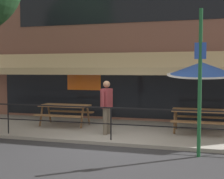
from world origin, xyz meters
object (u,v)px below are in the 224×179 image
at_px(picnic_table_left, 65,109).
at_px(patio_umbrella_centre, 201,69).
at_px(picnic_table_centre, 201,115).
at_px(street_sign_pole, 200,81).
at_px(pedestrian_walking, 107,104).

xyz_separation_m(picnic_table_left, patio_umbrella_centre, (4.82, -0.29, 1.47)).
bearing_deg(picnic_table_centre, street_sign_pole, -90.80).
bearing_deg(picnic_table_left, street_sign_pole, -28.49).
bearing_deg(patio_umbrella_centre, pedestrian_walking, -164.70).
bearing_deg(pedestrian_walking, patio_umbrella_centre, 15.30).
xyz_separation_m(picnic_table_left, picnic_table_centre, (4.82, -0.07, 0.00)).
relative_size(picnic_table_left, picnic_table_centre, 1.00).
bearing_deg(street_sign_pole, picnic_table_centre, 89.20).
distance_m(picnic_table_left, picnic_table_centre, 4.82).
xyz_separation_m(picnic_table_centre, patio_umbrella_centre, (0.00, -0.22, 1.47)).
height_order(picnic_table_left, patio_umbrella_centre, patio_umbrella_centre).
distance_m(picnic_table_left, pedestrian_walking, 2.24).
height_order(patio_umbrella_centre, pedestrian_walking, patio_umbrella_centre).
bearing_deg(pedestrian_walking, picnic_table_centre, 19.24).
height_order(picnic_table_centre, street_sign_pole, street_sign_pole).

